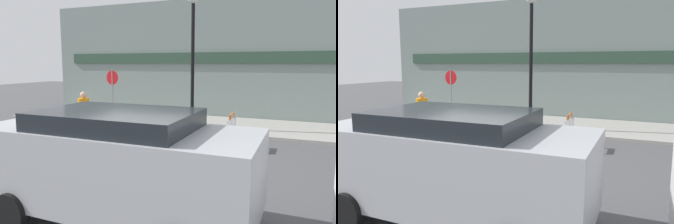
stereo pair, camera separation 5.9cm
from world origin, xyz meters
TOP-DOWN VIEW (x-y plane):
  - ground_plane at (0.00, 0.00)m, footprint 60.00×60.00m
  - sidewalk_slab at (0.00, 6.30)m, footprint 18.00×3.60m
  - storefront_facade at (0.00, 8.18)m, footprint 18.00×0.22m
  - streetlamp_post at (-0.22, 4.97)m, footprint 0.44×0.44m
  - stop_sign at (-3.84, 5.15)m, footprint 0.60×0.10m
  - barricade_0 at (-2.12, 3.55)m, footprint 0.69×0.88m
  - barricade_1 at (-0.53, 0.29)m, footprint 0.89×0.16m
  - barricade_2 at (1.73, 2.83)m, footprint 0.15×0.72m
  - traffic_cone_0 at (-1.88, 0.25)m, footprint 0.30×0.30m
  - traffic_cone_1 at (1.30, 3.38)m, footprint 0.30×0.30m
  - traffic_cone_2 at (1.64, 3.62)m, footprint 0.30×0.30m
  - traffic_cone_3 at (-2.65, 2.58)m, footprint 0.30×0.30m
  - person_worker at (-3.10, 2.19)m, footprint 0.41×0.41m
  - parked_car_1 at (1.00, -2.35)m, footprint 4.42×2.00m

SIDE VIEW (x-z plane):
  - ground_plane at x=0.00m, z-range 0.00..0.00m
  - sidewalk_slab at x=0.00m, z-range 0.00..0.11m
  - traffic_cone_1 at x=1.30m, z-range -0.01..0.47m
  - traffic_cone_0 at x=-1.88m, z-range -0.01..0.58m
  - traffic_cone_2 at x=1.64m, z-range -0.01..0.69m
  - traffic_cone_3 at x=-2.65m, z-range -0.01..0.73m
  - barricade_2 at x=1.73m, z-range 0.03..1.11m
  - barricade_1 at x=-0.53m, z-range 0.05..1.10m
  - barricade_0 at x=-2.12m, z-range 0.06..1.11m
  - person_worker at x=-3.10m, z-range 0.05..1.67m
  - parked_car_1 at x=1.00m, z-range 0.11..1.94m
  - stop_sign at x=-3.84m, z-range 0.48..2.62m
  - storefront_facade at x=0.00m, z-range 0.00..5.50m
  - streetlamp_post at x=-0.22m, z-range 0.83..5.85m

